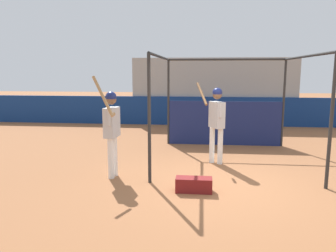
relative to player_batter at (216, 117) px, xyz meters
name	(u,v)px	position (x,y,z in m)	size (l,w,h in m)	color
ground_plane	(224,185)	(0.13, -1.62, -1.17)	(60.00, 60.00, 0.00)	#935B38
outfield_wall	(213,111)	(0.13, 5.94, -0.56)	(24.00, 0.12, 1.23)	navy
bleacher_section	(213,90)	(0.13, 7.60, 0.28)	(7.05, 3.20, 2.91)	#9E9E99
batting_cage	(226,110)	(0.35, 1.50, 0.02)	(3.61, 3.84, 2.69)	#282828
player_batter	(216,117)	(0.00, 0.00, 0.00)	(0.73, 0.71, 2.02)	white
player_waiting	(112,125)	(-2.28, -1.35, -0.02)	(0.53, 0.82, 2.21)	white
equipment_bag	(194,185)	(-0.49, -2.07, -1.03)	(0.70, 0.28, 0.28)	maroon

